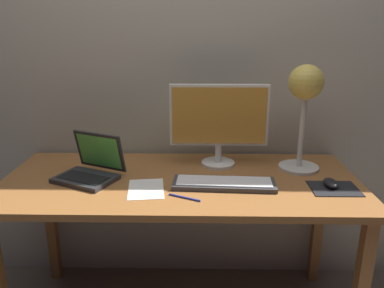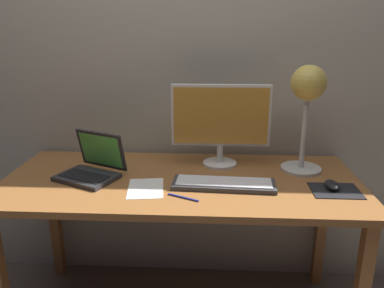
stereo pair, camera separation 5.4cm
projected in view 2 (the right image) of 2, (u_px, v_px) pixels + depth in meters
back_wall at (186, 46)px, 1.94m from camera, size 4.80×0.06×2.60m
desk at (181, 195)px, 1.75m from camera, size 1.60×0.70×0.74m
monitor at (221, 120)px, 1.82m from camera, size 0.47×0.16×0.40m
keyboard_main at (224, 184)px, 1.63m from camera, size 0.45×0.16×0.03m
laptop at (94, 164)px, 1.74m from camera, size 0.32×0.31×0.20m
desk_lamp at (308, 95)px, 1.71m from camera, size 0.19×0.19×0.50m
mousepad at (335, 191)px, 1.59m from camera, size 0.20×0.16×0.00m
mouse at (332, 185)px, 1.60m from camera, size 0.06×0.10×0.03m
paper_sheet_by_keyboard at (146, 188)px, 1.62m from camera, size 0.17×0.23×0.00m
pen at (183, 197)px, 1.53m from camera, size 0.13×0.07×0.01m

